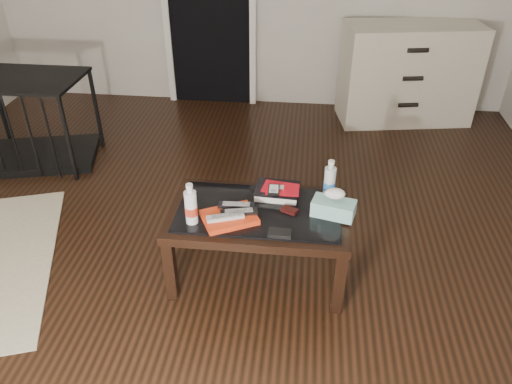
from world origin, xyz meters
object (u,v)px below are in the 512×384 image
dresser (408,74)px  tissue_box (333,208)px  pet_crate (35,134)px  water_bottle_right (330,179)px  water_bottle_left (191,204)px  textbook (277,191)px  coffee_table (259,219)px

dresser → tissue_box: 2.46m
pet_crate → water_bottle_right: bearing=-37.5°
water_bottle_left → water_bottle_right: same height
pet_crate → textbook: bearing=-40.7°
pet_crate → water_bottle_right: size_ratio=4.28×
water_bottle_left → tissue_box: (0.75, 0.15, -0.07)m
coffee_table → pet_crate: size_ratio=0.98×
dresser → water_bottle_left: (-1.49, -2.49, 0.13)m
water_bottle_left → water_bottle_right: (0.73, 0.33, 0.00)m
dresser → pet_crate: 3.32m
pet_crate → tissue_box: pet_crate is taller
coffee_table → dresser: size_ratio=0.79×
tissue_box → coffee_table: bearing=-166.3°
coffee_table → water_bottle_left: 0.42m
pet_crate → textbook: size_ratio=4.08×
water_bottle_right → coffee_table: bearing=-155.5°
water_bottle_left → coffee_table: bearing=23.8°
water_bottle_right → tissue_box: size_ratio=1.03×
textbook → water_bottle_right: water_bottle_right is taller
tissue_box → pet_crate: bearing=167.6°
dresser → water_bottle_right: dresser is taller
coffee_table → textbook: textbook is taller
textbook → tissue_box: size_ratio=1.09×
water_bottle_left → tissue_box: 0.77m
textbook → water_bottle_left: bearing=-141.0°
coffee_table → dresser: bearing=64.0°
pet_crate → textbook: 2.31m
dresser → tissue_box: dresser is taller
textbook → water_bottle_right: (0.30, 0.01, 0.10)m
coffee_table → textbook: size_ratio=4.00×
dresser → tissue_box: size_ratio=5.51×
water_bottle_right → pet_crate: bearing=156.7°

